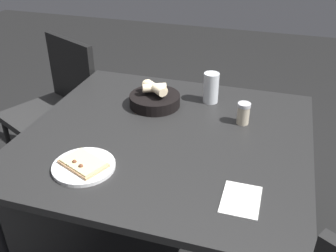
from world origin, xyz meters
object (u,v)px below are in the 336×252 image
Objects in this scene: bread_basket at (155,98)px; beer_glass at (211,90)px; dining_table at (166,145)px; chair_near at (58,101)px; pizza_plate at (84,165)px; pepper_shaker at (243,114)px.

beer_glass is (-0.12, 0.24, 0.03)m from bread_basket.
dining_table is 0.98m from chair_near.
bread_basket is 1.63× the size of beer_glass.
beer_glass and chair_near have the same top height.
beer_glass is 0.17× the size of chair_near.
beer_glass is at bearing 80.80° from chair_near.
beer_glass is at bearing 115.95° from bread_basket.
bread_basket is at bearing 170.93° from pizza_plate.
bread_basket is 0.41m from pepper_shaker.
chair_near reaches higher than dining_table.
beer_glass is 1.51× the size of pepper_shaker.
bread_basket is 0.27× the size of chair_near.
pizza_plate is at bearing 37.87° from chair_near.
bread_basket is 2.46× the size of pepper_shaker.
dining_table is 0.35m from pepper_shaker.
pepper_shaker is 0.11× the size of chair_near.
pizza_plate is at bearing -34.48° from dining_table.
pepper_shaker is 1.19m from chair_near.
chair_near is (-0.80, -0.62, -0.23)m from pizza_plate.
dining_table is 5.12× the size of pizza_plate.
chair_near is (-0.27, -0.71, -0.25)m from bread_basket.
chair_near is at bearing -142.13° from pizza_plate.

